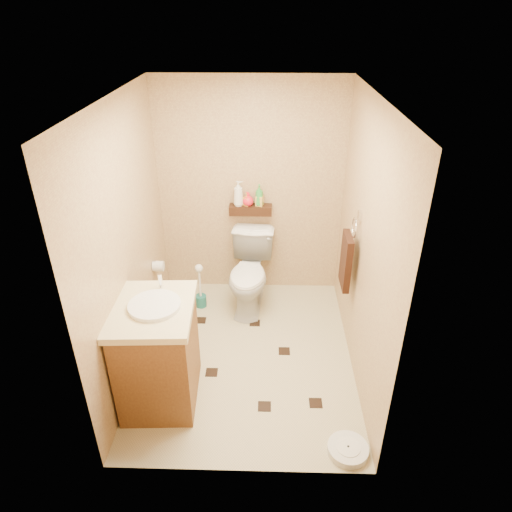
{
  "coord_description": "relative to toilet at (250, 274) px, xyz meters",
  "views": [
    {
      "loc": [
        0.19,
        -3.38,
        3.01
      ],
      "look_at": [
        0.09,
        0.25,
        0.96
      ],
      "focal_mm": 32.0,
      "sensor_mm": 36.0,
      "label": 1
    }
  ],
  "objects": [
    {
      "name": "bottle_a",
      "position": [
        -0.13,
        0.34,
        0.8
      ],
      "size": [
        0.12,
        0.12,
        0.28
      ],
      "primitive_type": "imported",
      "rotation": [
        0.0,
        0.0,
        1.44
      ],
      "color": "silver",
      "rests_on": "wall_shelf"
    },
    {
      "name": "toilet",
      "position": [
        0.0,
        0.0,
        0.0
      ],
      "size": [
        0.53,
        0.85,
        0.82
      ],
      "primitive_type": "imported",
      "rotation": [
        0.0,
        0.0,
        -0.09
      ],
      "color": "white",
      "rests_on": "ground"
    },
    {
      "name": "wall_right",
      "position": [
        1.0,
        -0.83,
        0.79
      ],
      "size": [
        0.04,
        2.5,
        2.4
      ],
      "primitive_type": "cube",
      "color": "tan",
      "rests_on": "ground"
    },
    {
      "name": "wall_front",
      "position": [
        -0.0,
        -2.08,
        0.79
      ],
      "size": [
        2.0,
        0.04,
        2.4
      ],
      "primitive_type": "cube",
      "color": "tan",
      "rests_on": "ground"
    },
    {
      "name": "toilet_paper",
      "position": [
        -0.94,
        -0.18,
        0.19
      ],
      "size": [
        0.12,
        0.11,
        0.12
      ],
      "color": "white",
      "rests_on": "wall_left"
    },
    {
      "name": "wall_left",
      "position": [
        -1.0,
        -0.83,
        0.79
      ],
      "size": [
        0.04,
        2.5,
        2.4
      ],
      "primitive_type": "cube",
      "color": "tan",
      "rests_on": "ground"
    },
    {
      "name": "wall_back",
      "position": [
        -0.0,
        0.42,
        0.79
      ],
      "size": [
        2.0,
        0.04,
        2.4
      ],
      "primitive_type": "cube",
      "color": "tan",
      "rests_on": "ground"
    },
    {
      "name": "bottle_c",
      "position": [
        -0.03,
        0.34,
        0.73
      ],
      "size": [
        0.16,
        0.16,
        0.15
      ],
      "primitive_type": "imported",
      "rotation": [
        0.0,
        0.0,
        4.17
      ],
      "color": "red",
      "rests_on": "wall_shelf"
    },
    {
      "name": "bottle_e",
      "position": [
        0.1,
        0.34,
        0.74
      ],
      "size": [
        0.09,
        0.1,
        0.17
      ],
      "primitive_type": "imported",
      "rotation": [
        0.0,
        0.0,
        2.86
      ],
      "color": "gold",
      "rests_on": "wall_shelf"
    },
    {
      "name": "floor_accents",
      "position": [
        0.07,
        -0.9,
        -0.41
      ],
      "size": [
        1.25,
        1.28,
        0.01
      ],
      "color": "black",
      "rests_on": "ground"
    },
    {
      "name": "towel_ring",
      "position": [
        0.91,
        -0.58,
        0.53
      ],
      "size": [
        0.12,
        0.3,
        0.76
      ],
      "color": "silver",
      "rests_on": "wall_right"
    },
    {
      "name": "ground",
      "position": [
        -0.0,
        -0.83,
        -0.41
      ],
      "size": [
        2.5,
        2.5,
        0.0
      ],
      "primitive_type": "plane",
      "color": "#C8B792",
      "rests_on": "ground"
    },
    {
      "name": "wall_shelf",
      "position": [
        -0.0,
        0.34,
        0.61
      ],
      "size": [
        0.46,
        0.14,
        0.1
      ],
      "primitive_type": "cube",
      "color": "#351B0E",
      "rests_on": "wall_back"
    },
    {
      "name": "toilet_brush",
      "position": [
        -0.55,
        -0.03,
        -0.22
      ],
      "size": [
        0.12,
        0.12,
        0.54
      ],
      "color": "#18625F",
      "rests_on": "ground"
    },
    {
      "name": "bottle_b",
      "position": [
        -0.04,
        0.34,
        0.73
      ],
      "size": [
        0.09,
        0.09,
        0.14
      ],
      "primitive_type": "imported",
      "rotation": [
        0.0,
        0.0,
        5.64
      ],
      "color": "gold",
      "rests_on": "wall_shelf"
    },
    {
      "name": "ceiling",
      "position": [
        -0.0,
        -0.83,
        1.99
      ],
      "size": [
        2.0,
        2.5,
        0.02
      ],
      "primitive_type": "cube",
      "color": "white",
      "rests_on": "wall_back"
    },
    {
      "name": "vanity",
      "position": [
        -0.7,
        -1.36,
        0.07
      ],
      "size": [
        0.67,
        0.79,
        1.08
      ],
      "rotation": [
        0.0,
        0.0,
        0.05
      ],
      "color": "brown",
      "rests_on": "ground"
    },
    {
      "name": "bathroom_scale",
      "position": [
        0.82,
        -1.9,
        -0.38
      ],
      "size": [
        0.39,
        0.39,
        0.06
      ],
      "rotation": [
        0.0,
        0.0,
        -0.32
      ],
      "color": "white",
      "rests_on": "ground"
    },
    {
      "name": "bottle_d",
      "position": [
        0.09,
        0.34,
        0.77
      ],
      "size": [
        0.09,
        0.09,
        0.23
      ],
      "primitive_type": "imported",
      "rotation": [
        0.0,
        0.0,
        3.15
      ],
      "color": "green",
      "rests_on": "wall_shelf"
    }
  ]
}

